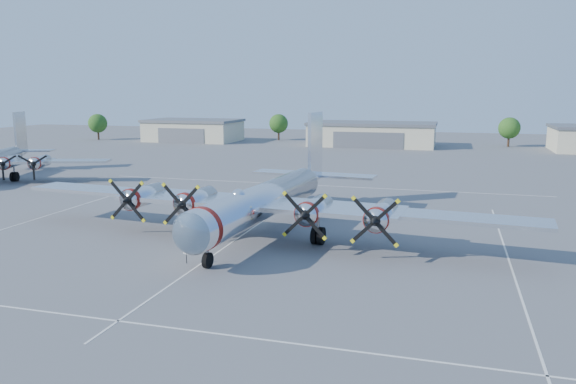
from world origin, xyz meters
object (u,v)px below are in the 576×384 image
(tree_east, at_px, (509,128))
(info_placard, at_px, (186,253))
(tree_far_west, at_px, (98,123))
(hangar_west, at_px, (193,130))
(hangar_center, at_px, (372,134))
(tree_west, at_px, (279,124))
(main_bomber_b29, at_px, (267,233))

(tree_east, xyz_separation_m, info_placard, (-31.08, -99.29, -3.43))
(tree_far_west, relative_size, tree_east, 1.00)
(hangar_west, height_order, tree_far_west, tree_far_west)
(hangar_center, xyz_separation_m, tree_far_west, (-70.00, -3.96, 1.51))
(tree_west, bearing_deg, tree_east, -2.08)
(hangar_center, bearing_deg, tree_east, 11.38)
(tree_far_west, relative_size, tree_west, 1.00)
(hangar_west, bearing_deg, main_bomber_b29, -60.55)
(hangar_center, relative_size, tree_far_west, 4.31)
(tree_west, height_order, main_bomber_b29, tree_west)
(tree_east, bearing_deg, tree_far_west, -174.29)
(hangar_west, relative_size, tree_west, 3.40)
(tree_east, bearing_deg, info_placard, -107.38)
(hangar_center, distance_m, tree_far_west, 70.13)
(tree_west, xyz_separation_m, tree_east, (55.00, -2.00, 0.00))
(tree_west, distance_m, info_placard, 104.14)
(info_placard, bearing_deg, hangar_west, 132.77)
(main_bomber_b29, relative_size, info_placard, 41.21)
(hangar_center, distance_m, info_placard, 93.28)
(hangar_center, height_order, info_placard, hangar_center)
(hangar_west, bearing_deg, info_placard, -64.78)
(tree_far_west, bearing_deg, tree_east, 5.71)
(tree_west, relative_size, tree_east, 1.00)
(tree_far_west, height_order, info_placard, tree_far_west)
(tree_far_west, relative_size, main_bomber_b29, 0.14)
(tree_far_west, xyz_separation_m, main_bomber_b29, (71.84, -79.00, -4.22))
(main_bomber_b29, xyz_separation_m, info_placard, (-2.91, -10.29, 0.79))
(hangar_center, xyz_separation_m, tree_east, (30.00, 6.04, 1.51))
(main_bomber_b29, bearing_deg, hangar_center, 96.26)
(hangar_west, bearing_deg, hangar_center, -0.00)
(hangar_west, distance_m, tree_east, 75.26)
(hangar_center, relative_size, tree_east, 4.31)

